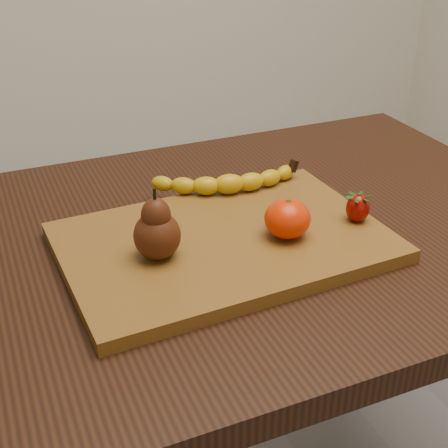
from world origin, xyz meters
name	(u,v)px	position (x,y,z in m)	size (l,w,h in m)	color
table	(246,279)	(0.00, 0.00, 0.66)	(1.00, 0.70, 0.76)	black
cutting_board	(224,242)	(-0.06, -0.05, 0.77)	(0.45, 0.30, 0.02)	brown
banana	(229,184)	(0.00, 0.08, 0.80)	(0.21, 0.05, 0.03)	#D1A909
pear	(156,224)	(-0.16, -0.06, 0.83)	(0.06, 0.06, 0.10)	#481E0B
mandarin	(287,219)	(0.02, -0.08, 0.81)	(0.07, 0.07, 0.06)	red
strawberry	(358,207)	(0.14, -0.08, 0.80)	(0.03, 0.03, 0.04)	#8D0903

